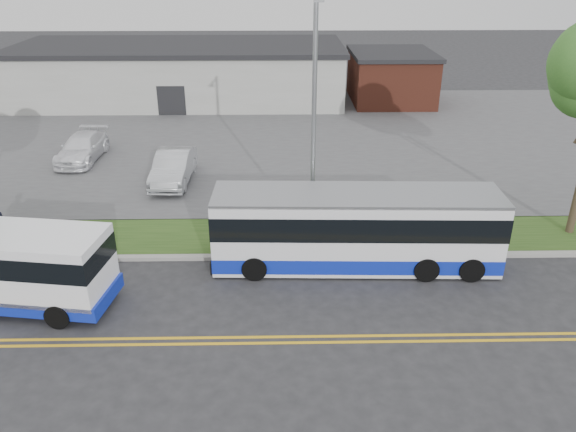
{
  "coord_description": "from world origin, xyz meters",
  "views": [
    {
      "loc": [
        1.62,
        -18.05,
        10.93
      ],
      "look_at": [
        1.99,
        1.59,
        1.6
      ],
      "focal_mm": 35.0,
      "sensor_mm": 36.0,
      "label": 1
    }
  ],
  "objects_px": {
    "shuttle_bus": "(20,267)",
    "parked_car_b": "(82,148)",
    "parked_car_a": "(173,167)",
    "transit_bus": "(356,229)",
    "streetlight_near": "(314,116)"
  },
  "relations": [
    {
      "from": "parked_car_a",
      "to": "parked_car_b",
      "type": "relative_size",
      "value": 0.99
    },
    {
      "from": "parked_car_a",
      "to": "shuttle_bus",
      "type": "bearing_deg",
      "value": -104.8
    },
    {
      "from": "shuttle_bus",
      "to": "parked_car_a",
      "type": "bearing_deg",
      "value": 81.83
    },
    {
      "from": "shuttle_bus",
      "to": "transit_bus",
      "type": "xyz_separation_m",
      "value": [
        11.43,
        2.5,
        0.04
      ]
    },
    {
      "from": "parked_car_a",
      "to": "parked_car_b",
      "type": "bearing_deg",
      "value": 150.28
    },
    {
      "from": "streetlight_near",
      "to": "parked_car_a",
      "type": "xyz_separation_m",
      "value": [
        -6.73,
        6.27,
        -4.34
      ]
    },
    {
      "from": "parked_car_b",
      "to": "streetlight_near",
      "type": "bearing_deg",
      "value": -35.92
    },
    {
      "from": "transit_bus",
      "to": "parked_car_a",
      "type": "height_order",
      "value": "transit_bus"
    },
    {
      "from": "transit_bus",
      "to": "parked_car_a",
      "type": "xyz_separation_m",
      "value": [
        -8.23,
        8.4,
        -0.6
      ]
    },
    {
      "from": "streetlight_near",
      "to": "transit_bus",
      "type": "distance_m",
      "value": 4.56
    },
    {
      "from": "shuttle_bus",
      "to": "parked_car_b",
      "type": "height_order",
      "value": "shuttle_bus"
    },
    {
      "from": "streetlight_near",
      "to": "parked_car_a",
      "type": "height_order",
      "value": "streetlight_near"
    },
    {
      "from": "streetlight_near",
      "to": "parked_car_a",
      "type": "bearing_deg",
      "value": 137.02
    },
    {
      "from": "streetlight_near",
      "to": "shuttle_bus",
      "type": "relative_size",
      "value": 1.29
    },
    {
      "from": "streetlight_near",
      "to": "parked_car_b",
      "type": "bearing_deg",
      "value": 141.94
    }
  ]
}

